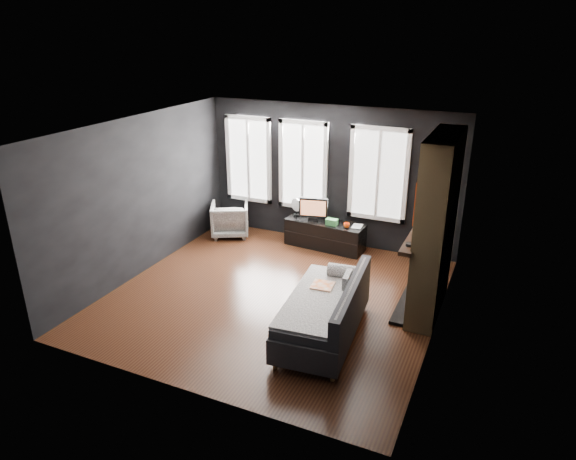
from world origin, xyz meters
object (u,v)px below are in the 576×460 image
at_px(media_console, 325,235).
at_px(monitor, 313,208).
at_px(sofa, 323,308).
at_px(mug, 347,225).
at_px(mantel_vase, 424,216).
at_px(book, 353,220).
at_px(armchair, 230,218).

height_order(media_console, monitor, monitor).
distance_m(sofa, media_console, 3.07).
distance_m(monitor, mug, 0.75).
bearing_deg(media_console, mantel_vase, -24.34).
distance_m(monitor, book, 0.81).
relative_size(armchair, media_console, 0.49).
distance_m(media_console, mug, 0.58).
xyz_separation_m(armchair, mantel_vase, (4.00, -0.90, 0.95)).
bearing_deg(mug, media_console, 166.52).
distance_m(sofa, mantel_vase, 2.21).
relative_size(sofa, mantel_vase, 10.34).
relative_size(monitor, book, 2.28).
bearing_deg(media_console, armchair, -169.80).
height_order(monitor, mantel_vase, mantel_vase).
bearing_deg(armchair, mantel_vase, 139.48).
xyz_separation_m(armchair, monitor, (1.75, 0.20, 0.41)).
distance_m(sofa, monitor, 3.18).
relative_size(sofa, armchair, 2.69).
bearing_deg(book, sofa, -80.13).
relative_size(media_console, monitor, 2.74).
relative_size(armchair, mantel_vase, 3.85).
xyz_separation_m(media_console, book, (0.55, -0.00, 0.39)).
height_order(armchair, mug, armchair).
bearing_deg(media_console, sofa, -65.53).
distance_m(sofa, mug, 2.84).
bearing_deg(monitor, media_console, -13.18).
xyz_separation_m(monitor, mantel_vase, (2.25, -1.10, 0.54)).
bearing_deg(mantel_vase, mug, 147.18).
relative_size(sofa, media_console, 1.31).
height_order(monitor, book, monitor).
xyz_separation_m(armchair, media_console, (2.00, 0.20, -0.11)).
height_order(book, mantel_vase, mantel_vase).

